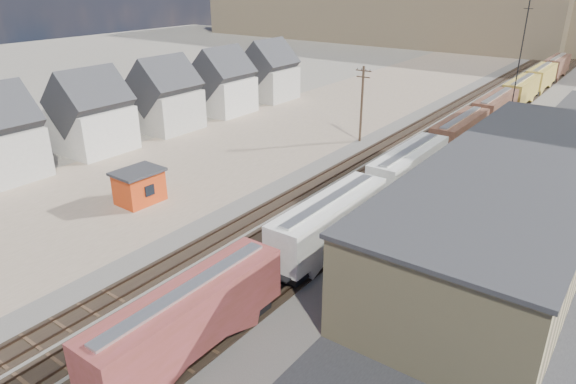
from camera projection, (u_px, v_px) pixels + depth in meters
The scene contains 10 objects.
ground at pixel (162, 324), 33.06m from camera, with size 300.00×300.00×0.00m, color #6B6356.
ballast_bed at pixel (443, 138), 70.26m from camera, with size 18.00×200.00×0.06m, color #4C4742.
dirt_yard at pixel (282, 130), 73.62m from camera, with size 24.00×180.00×0.03m, color #7E6C56.
rail_tracks at pixel (439, 137), 70.52m from camera, with size 11.40×200.00×0.24m.
freight_train at pixel (479, 119), 68.82m from camera, with size 3.00×119.74×4.46m.
warehouse at pixel (515, 200), 42.14m from camera, with size 12.40×40.40×7.25m.
utility_pole_north at pixel (362, 102), 66.82m from camera, with size 2.20×0.32×10.00m.
radio_mast at pixel (519, 65), 70.88m from camera, with size 1.20×0.16×18.00m.
townhouse_row at pixel (131, 107), 68.32m from camera, with size 8.15×68.16×10.47m.
maintenance_shed at pixel (139, 186), 50.00m from camera, with size 3.66×4.66×3.34m.
Camera 1 is at (22.50, -17.10, 20.84)m, focal length 32.00 mm.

